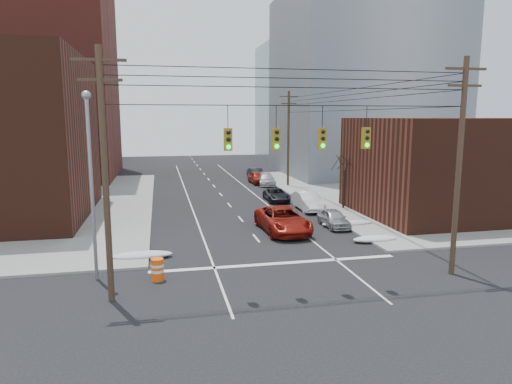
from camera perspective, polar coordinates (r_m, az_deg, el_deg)
name	(u,v)px	position (r m, az deg, el deg)	size (l,w,h in m)	color
ground	(316,312)	(19.97, 7.46, -14.62)	(160.00, 160.00, 0.00)	black
sidewalk_ne	(465,190)	(55.84, 24.68, 0.26)	(40.00, 40.00, 0.15)	gray
building_brick_tall	(14,62)	(67.90, -28.03, 14.15)	(24.00, 20.00, 30.00)	maroon
building_brick_far	(49,128)	(93.31, -24.44, 7.26)	(22.00, 18.00, 12.00)	#472015
building_office	(362,85)	(67.50, 13.08, 12.88)	(22.00, 20.00, 25.00)	gray
building_glass	(314,102)	(92.30, 7.26, 11.11)	(20.00, 18.00, 22.00)	gray
building_storefront	(459,167)	(41.26, 24.05, 2.87)	(16.00, 12.00, 8.00)	#472015
utility_pole_left	(105,172)	(20.42, -18.36, 2.41)	(2.20, 0.28, 11.00)	#473323
utility_pole_right	(459,163)	(25.07, 24.06, 3.28)	(2.20, 0.28, 11.00)	#473323
utility_pole_far	(288,137)	(53.29, 4.07, 6.87)	(2.20, 0.28, 11.00)	#473323
traffic_signals	(299,137)	(21.12, 5.44, 6.83)	(17.00, 0.42, 2.02)	black
street_light	(91,170)	(23.53, -19.97, 2.59)	(0.44, 0.44, 9.32)	gray
bare_tree	(344,183)	(40.79, 10.93, 1.07)	(2.09, 2.20, 4.93)	black
snow_nw	(142,255)	(27.35, -14.09, -7.66)	(3.50, 1.08, 0.42)	silver
snow_ne	(375,239)	(30.96, 14.62, -5.69)	(3.00, 1.08, 0.42)	silver
snow_east_far	(347,223)	(34.91, 11.32, -3.86)	(4.00, 1.08, 0.42)	silver
red_pickup	(283,220)	(32.49, 3.37, -3.48)	(2.90, 6.29, 1.75)	maroon
parked_car_a	(334,218)	(34.36, 9.68, -3.25)	(1.56, 3.87, 1.32)	#ACADB1
parked_car_b	(308,201)	(40.21, 6.49, -1.14)	(1.68, 4.81, 1.59)	white
parked_car_c	(277,195)	(44.29, 2.58, -0.36)	(2.03, 4.39, 1.22)	black
parked_car_d	(266,179)	(54.64, 1.31, 1.59)	(1.94, 4.77, 1.39)	#B5B5BA
parked_car_e	(258,178)	(55.88, 0.19, 1.82)	(1.75, 4.36, 1.48)	maroon
parked_car_f	(256,174)	(59.90, 0.00, 2.30)	(1.51, 4.32, 1.42)	black
lot_car_a	(48,206)	(41.37, -24.60, -1.61)	(1.42, 4.07, 1.34)	white
lot_car_b	(68,191)	(48.35, -22.42, 0.11)	(2.50, 5.42, 1.51)	#ADAEB2
lot_car_d	(47,194)	(47.71, -24.65, -0.19)	(1.71, 4.24, 1.44)	#BAB9BE
construction_barrel	(157,269)	(23.57, -12.23, -9.42)	(0.85, 0.85, 1.13)	#F9540D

